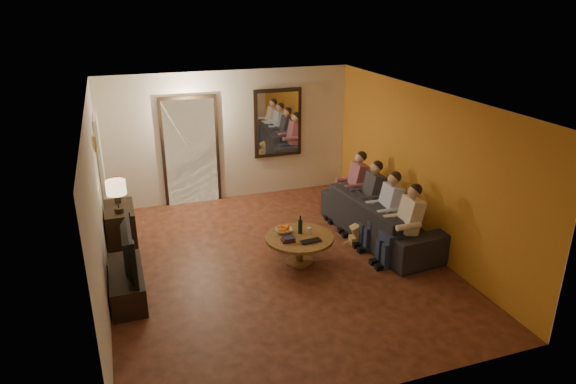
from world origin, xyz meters
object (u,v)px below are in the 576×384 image
object	(u,v)px
person_b	(386,213)
person_d	(354,188)
tv_stand	(127,284)
bowl	(284,230)
dog	(365,228)
coffee_table	(299,249)
tv	(123,249)
sofa	(382,218)
laptop	(312,242)
wine_bottle	(300,224)
person_a	(406,228)
person_c	(369,200)
table_lamp	(117,197)
dresser	(121,229)

from	to	relation	value
person_b	person_d	xyz separation A→B (m)	(0.00, 1.20, 0.00)
tv_stand	bowl	world-z (taller)	bowl
dog	coffee_table	distance (m)	1.30
tv	sofa	xyz separation A→B (m)	(4.25, 0.52, -0.37)
sofa	laptop	bearing A→B (deg)	107.17
wine_bottle	bowl	bearing A→B (deg)	152.45
person_a	coffee_table	bearing A→B (deg)	161.08
tv	person_a	bearing A→B (deg)	-95.19
person_d	person_b	bearing A→B (deg)	-90.00
tv	laptop	distance (m)	2.72
person_c	bowl	distance (m)	1.79
person_b	laptop	size ratio (longest dim) A/B	3.65
table_lamp	wine_bottle	world-z (taller)	table_lamp
dresser	person_a	distance (m)	4.55
person_a	bowl	distance (m)	1.89
person_b	wine_bottle	distance (m)	1.50
sofa	person_a	distance (m)	0.93
tv_stand	bowl	size ratio (longest dim) A/B	4.76
tv	person_a	distance (m)	4.17
sofa	dog	xyz separation A→B (m)	(-0.37, -0.10, -0.10)
dresser	person_a	xyz separation A→B (m)	(4.15, -1.86, 0.22)
dog	wine_bottle	size ratio (longest dim) A/B	1.81
bowl	dresser	bearing A→B (deg)	155.40
dresser	sofa	xyz separation A→B (m)	(4.25, -0.96, -0.01)
person_b	coffee_table	size ratio (longest dim) A/B	1.12
sofa	wine_bottle	size ratio (longest dim) A/B	8.29
person_d	bowl	world-z (taller)	person_d
dresser	person_b	size ratio (longest dim) A/B	0.72
dresser	table_lamp	distance (m)	0.69
laptop	person_d	bearing A→B (deg)	41.74
coffee_table	laptop	bearing A→B (deg)	-70.35
sofa	coffee_table	xyz separation A→B (m)	(-1.65, -0.37, -0.15)
person_b	coffee_table	xyz separation A→B (m)	(-1.55, -0.07, -0.38)
tv_stand	person_b	size ratio (longest dim) A/B	1.03
tv	person_d	bearing A→B (deg)	-71.06
sofa	bowl	distance (m)	1.84
dresser	table_lamp	world-z (taller)	table_lamp
dresser	person_a	world-z (taller)	person_a
tv	laptop	world-z (taller)	tv
tv	table_lamp	bearing A→B (deg)	0.00
tv_stand	dog	xyz separation A→B (m)	(3.87, 0.42, 0.07)
table_lamp	wine_bottle	xyz separation A→B (m)	(2.65, -1.01, -0.43)
sofa	wine_bottle	distance (m)	1.64
person_b	wine_bottle	xyz separation A→B (m)	(-1.50, 0.03, 0.01)
table_lamp	bowl	distance (m)	2.64
person_c	dog	bearing A→B (deg)	-124.47
laptop	bowl	bearing A→B (deg)	114.03
person_c	person_d	size ratio (longest dim) A/B	1.00
sofa	laptop	distance (m)	1.68
tv	wine_bottle	xyz separation A→B (m)	(2.65, 0.25, -0.14)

